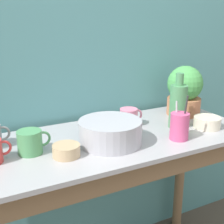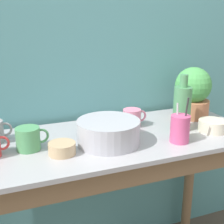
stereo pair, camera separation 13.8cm
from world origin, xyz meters
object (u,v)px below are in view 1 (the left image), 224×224
bowl_wash_large (110,132)px  mug_green (30,142)px  bottle_tall (178,105)px  mug_pink (129,117)px  utensil_cup (179,126)px  potted_plant (185,90)px  bowl_small_cream (207,122)px  bowl_small_tan (66,151)px

bowl_wash_large → mug_green: 0.33m
bottle_tall → mug_pink: bearing=147.4°
mug_green → utensil_cup: 0.64m
potted_plant → utensil_cup: size_ratio=1.33×
potted_plant → bowl_wash_large: bearing=-161.9°
utensil_cup → bottle_tall: bearing=54.5°
mug_pink → bowl_small_cream: size_ratio=0.94×
mug_green → bottle_tall: bearing=-2.4°
potted_plant → bowl_small_tan: bearing=-164.4°
potted_plant → bowl_wash_large: potted_plant is taller
bowl_wash_large → utensil_cup: 0.31m
bowl_small_tan → bowl_small_cream: bearing=-1.1°
bowl_wash_large → bowl_small_cream: bearing=-5.2°
bowl_small_cream → bowl_small_tan: 0.72m
mug_pink → bowl_small_cream: bearing=-32.1°
bottle_tall → mug_green: 0.72m
bowl_wash_large → utensil_cup: size_ratio=1.34×
bowl_wash_large → utensil_cup: bearing=-18.4°
utensil_cup → bowl_small_cream: bearing=13.4°
mug_pink → bowl_small_tan: (-0.40, -0.19, -0.02)m
bottle_tall → mug_pink: size_ratio=2.19×
bowl_small_cream → utensil_cup: (-0.22, -0.05, 0.03)m
bottle_tall → bowl_small_cream: (0.13, -0.08, -0.09)m
bowl_small_cream → bottle_tall: bearing=148.8°
bottle_tall → bowl_small_tan: 0.61m
potted_plant → mug_green: bearing=-172.2°
mug_green → bowl_small_cream: 0.85m
potted_plant → utensil_cup: potted_plant is taller
mug_pink → bowl_small_tan: 0.44m
mug_green → mug_pink: size_ratio=1.10×
bowl_small_cream → bowl_small_tan: (-0.72, 0.01, -0.00)m
bowl_wash_large → bowl_small_tan: bowl_wash_large is taller
bowl_wash_large → mug_green: bearing=169.8°
bowl_wash_large → mug_green: (-0.33, 0.06, -0.00)m
potted_plant → bowl_wash_large: (-0.55, -0.18, -0.08)m
bowl_wash_large → mug_pink: (0.19, 0.16, -0.01)m
bowl_wash_large → bowl_small_cream: 0.51m
bowl_small_cream → bowl_wash_large: bearing=174.8°
bowl_wash_large → bottle_tall: (0.39, 0.03, 0.06)m
bowl_wash_large → bottle_tall: 0.39m
bowl_small_cream → potted_plant: bearing=80.0°
mug_pink → bowl_wash_large: bearing=-140.0°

